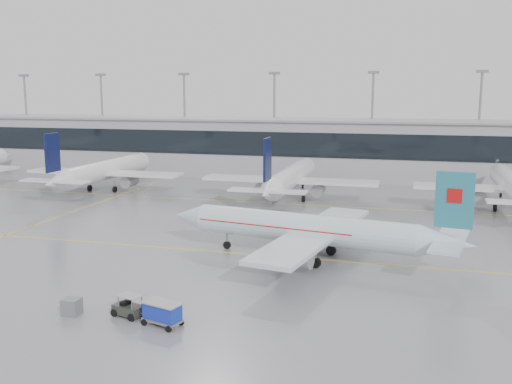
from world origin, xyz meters
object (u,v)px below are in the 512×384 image
(air_canada_jet, at_px, (314,230))
(gse_unit, at_px, (72,307))
(baggage_tug, at_px, (128,309))
(baggage_cart, at_px, (162,312))

(air_canada_jet, height_order, gse_unit, air_canada_jet)
(baggage_tug, xyz_separation_m, gse_unit, (-4.65, -0.92, 0.03))
(air_canada_jet, distance_m, gse_unit, 26.53)
(baggage_cart, xyz_separation_m, gse_unit, (-8.11, 0.06, -0.43))
(baggage_tug, relative_size, baggage_cart, 1.13)
(baggage_cart, relative_size, gse_unit, 2.50)
(air_canada_jet, bearing_deg, baggage_tug, 68.79)
(air_canada_jet, xyz_separation_m, gse_unit, (-16.52, -20.59, -2.64))
(baggage_tug, bearing_deg, baggage_cart, -0.00)
(baggage_tug, bearing_deg, air_canada_jet, 74.68)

